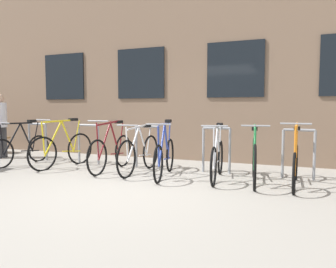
# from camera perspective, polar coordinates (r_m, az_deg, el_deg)

# --- Properties ---
(ground_plane) EXTENTS (42.00, 42.00, 0.00)m
(ground_plane) POSITION_cam_1_polar(r_m,az_deg,el_deg) (5.19, -8.51, -9.76)
(ground_plane) COLOR #9E998E
(storefront_building) EXTENTS (28.00, 6.60, 6.66)m
(storefront_building) POSITION_cam_1_polar(r_m,az_deg,el_deg) (11.30, 8.60, 15.01)
(storefront_building) COLOR #7A604C
(storefront_building) RESTS_ON ground
(bike_rack) EXTENTS (6.58, 0.05, 0.91)m
(bike_rack) POSITION_cam_1_polar(r_m,az_deg,el_deg) (6.94, -3.66, -1.49)
(bike_rack) COLOR gray
(bike_rack) RESTS_ON ground
(bicycle_silver) EXTENTS (0.44, 1.70, 1.02)m
(bicycle_silver) POSITION_cam_1_polar(r_m,az_deg,el_deg) (5.92, 8.65, -4.25)
(bicycle_silver) COLOR black
(bicycle_silver) RESTS_ON ground
(bicycle_yellow) EXTENTS (0.47, 1.72, 1.07)m
(bicycle_yellow) POSITION_cam_1_polar(r_m,az_deg,el_deg) (7.42, -18.06, -2.48)
(bicycle_yellow) COLOR black
(bicycle_yellow) RESTS_ON ground
(bicycle_white) EXTENTS (0.44, 1.79, 1.00)m
(bicycle_white) POSITION_cam_1_polar(r_m,az_deg,el_deg) (6.48, -5.04, -3.35)
(bicycle_white) COLOR black
(bicycle_white) RESTS_ON ground
(bicycle_black) EXTENTS (0.44, 1.67, 1.03)m
(bicycle_black) POSITION_cam_1_polar(r_m,az_deg,el_deg) (8.09, -24.39, -2.29)
(bicycle_black) COLOR black
(bicycle_black) RESTS_ON ground
(bicycle_blue) EXTENTS (0.49, 1.73, 1.08)m
(bicycle_blue) POSITION_cam_1_polar(r_m,az_deg,el_deg) (6.10, -0.60, -3.87)
(bicycle_blue) COLOR black
(bicycle_blue) RESTS_ON ground
(bicycle_orange) EXTENTS (0.44, 1.74, 1.08)m
(bicycle_orange) POSITION_cam_1_polar(r_m,az_deg,el_deg) (5.76, 21.48, -4.82)
(bicycle_orange) COLOR black
(bicycle_orange) RESTS_ON ground
(bicycle_green) EXTENTS (0.44, 1.80, 1.04)m
(bicycle_green) POSITION_cam_1_polar(r_m,az_deg,el_deg) (5.79, 14.92, -4.35)
(bicycle_green) COLOR black
(bicycle_green) RESTS_ON ground
(bicycle_maroon) EXTENTS (0.44, 1.77, 1.07)m
(bicycle_maroon) POSITION_cam_1_polar(r_m,az_deg,el_deg) (6.78, -9.96, -3.02)
(bicycle_maroon) COLOR black
(bicycle_maroon) RESTS_ON ground
(person_browsing) EXTENTS (0.32, 0.36, 1.64)m
(person_browsing) POSITION_cam_1_polar(r_m,az_deg,el_deg) (9.32, -27.36, 1.99)
(person_browsing) COLOR #3F3F42
(person_browsing) RESTS_ON ground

